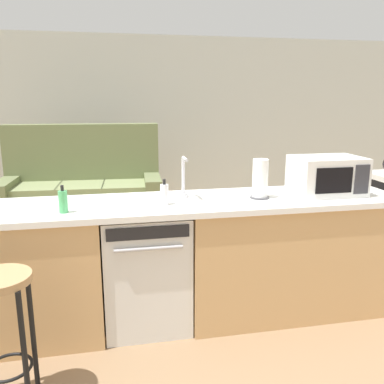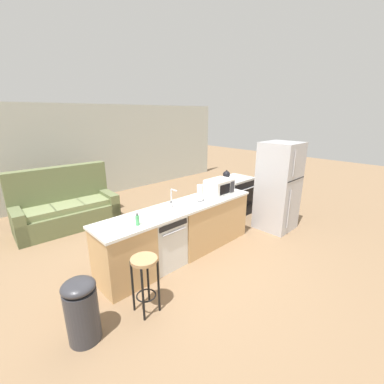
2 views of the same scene
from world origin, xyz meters
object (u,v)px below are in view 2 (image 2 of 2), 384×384
object	(u,v)px
microwave	(219,187)
dishwasher	(162,240)
stove_range	(234,196)
paper_towel_roll	(200,193)
dish_soap_bottle	(137,220)
trash_bin	(82,310)
kettle	(227,174)
refrigerator	(278,187)
soap_bottle	(171,207)
couch	(65,208)
bar_stool	(145,273)

from	to	relation	value
microwave	dishwasher	bearing A→B (deg)	179.94
stove_range	paper_towel_roll	distance (m)	1.95
microwave	dish_soap_bottle	size ratio (longest dim) A/B	2.84
stove_range	trash_bin	size ratio (longest dim) A/B	1.22
stove_range	kettle	distance (m)	0.57
dishwasher	refrigerator	size ratio (longest dim) A/B	0.46
microwave	soap_bottle	bearing A→B (deg)	-176.24
dishwasher	paper_towel_roll	xyz separation A→B (m)	(0.83, -0.03, 0.62)
trash_bin	microwave	bearing A→B (deg)	11.33
soap_bottle	trash_bin	bearing A→B (deg)	-163.24
couch	refrigerator	bearing A→B (deg)	-45.18
microwave	couch	size ratio (longest dim) A/B	0.24
refrigerator	microwave	distance (m)	1.36
microwave	bar_stool	world-z (taller)	microwave
microwave	paper_towel_roll	xyz separation A→B (m)	(-0.53, -0.03, -0.00)
stove_range	trash_bin	xyz separation A→B (m)	(-4.11, -1.13, -0.07)
refrigerator	dish_soap_bottle	distance (m)	3.14
refrigerator	microwave	world-z (taller)	refrigerator
refrigerator	bar_stool	distance (m)	3.41
dish_soap_bottle	couch	distance (m)	2.87
refrigerator	paper_towel_roll	world-z (taller)	refrigerator
microwave	paper_towel_roll	size ratio (longest dim) A/B	1.77
stove_range	dish_soap_bottle	bearing A→B (deg)	-167.36
paper_towel_roll	couch	size ratio (longest dim) A/B	0.14
stove_range	soap_bottle	world-z (taller)	soap_bottle
stove_range	soap_bottle	distance (m)	2.60
bar_stool	dishwasher	bearing A→B (deg)	41.30
dish_soap_bottle	trash_bin	size ratio (longest dim) A/B	0.24
dish_soap_bottle	couch	size ratio (longest dim) A/B	0.09
soap_bottle	kettle	distance (m)	2.42
kettle	trash_bin	size ratio (longest dim) A/B	0.28
dishwasher	kettle	size ratio (longest dim) A/B	4.10
dish_soap_bottle	trash_bin	world-z (taller)	dish_soap_bottle
soap_bottle	bar_stool	size ratio (longest dim) A/B	0.24
paper_towel_roll	dish_soap_bottle	world-z (taller)	paper_towel_roll
microwave	stove_range	bearing A→B (deg)	23.97
paper_towel_roll	soap_bottle	world-z (taller)	paper_towel_roll
refrigerator	bar_stool	bearing A→B (deg)	-177.62
soap_bottle	bar_stool	distance (m)	1.19
soap_bottle	trash_bin	xyz separation A→B (m)	(-1.64, -0.49, -0.59)
soap_bottle	kettle	world-z (taller)	kettle
couch	stove_range	bearing A→B (deg)	-33.49
dishwasher	kettle	distance (m)	2.59
dishwasher	paper_towel_roll	distance (m)	1.03
kettle	couch	world-z (taller)	couch
bar_stool	paper_towel_roll	bearing A→B (deg)	22.32
stove_range	bar_stool	xyz separation A→B (m)	(-3.39, -1.24, 0.08)
dish_soap_bottle	trash_bin	bearing A→B (deg)	-156.78
soap_bottle	bar_stool	world-z (taller)	soap_bottle
refrigerator	soap_bottle	distance (m)	2.51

